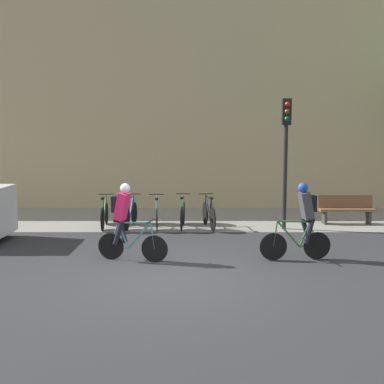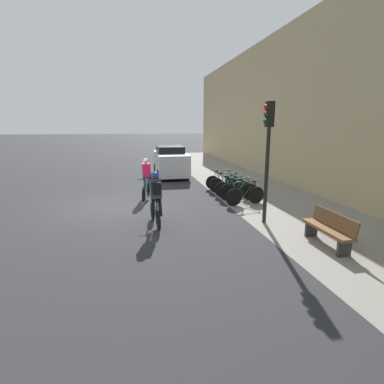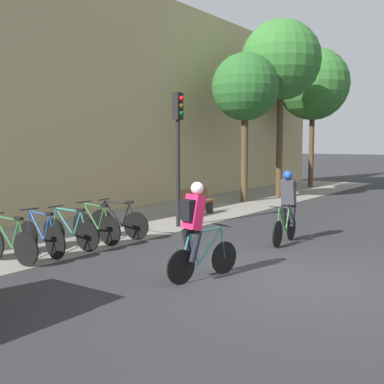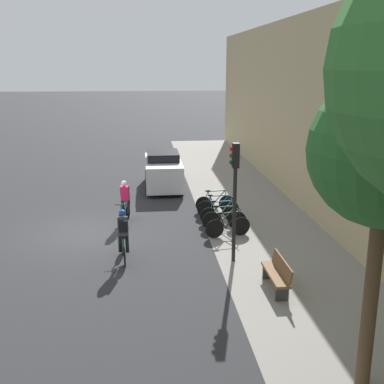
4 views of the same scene
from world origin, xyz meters
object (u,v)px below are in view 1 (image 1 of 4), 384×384
object	(u,v)px
cyclist_grey	(303,218)
cyclist_pink	(124,219)
parked_bike_1	(130,214)
parked_bike_3	(182,214)
parked_bike_0	(104,214)
traffic_light_pole	(285,140)
bench	(345,209)
parked_bike_4	(208,214)
parked_bike_2	(156,214)

from	to	relation	value
cyclist_grey	cyclist_pink	bearing A→B (deg)	-178.92
parked_bike_1	parked_bike_3	size ratio (longest dim) A/B	1.02
cyclist_grey	parked_bike_0	world-z (taller)	cyclist_grey
parked_bike_1	traffic_light_pole	world-z (taller)	traffic_light_pole
cyclist_pink	bench	distance (m)	7.76
traffic_light_pole	bench	world-z (taller)	traffic_light_pole
parked_bike_4	traffic_light_pole	world-z (taller)	traffic_light_pole
cyclist_pink	cyclist_grey	distance (m)	4.00
parked_bike_2	traffic_light_pole	world-z (taller)	traffic_light_pole
parked_bike_0	parked_bike_3	xyz separation A→B (m)	(2.36, 0.00, 0.01)
traffic_light_pole	parked_bike_0	bearing A→B (deg)	177.65
parked_bike_1	cyclist_grey	bearing A→B (deg)	-40.45
parked_bike_0	parked_bike_3	size ratio (longest dim) A/B	1.00
cyclist_grey	parked_bike_0	size ratio (longest dim) A/B	1.03
parked_bike_1	parked_bike_2	bearing A→B (deg)	-0.04
bench	traffic_light_pole	bearing A→B (deg)	-157.94
bench	parked_bike_3	bearing A→B (deg)	-172.96
parked_bike_0	parked_bike_4	xyz separation A→B (m)	(3.15, 0.00, 0.01)
parked_bike_2	parked_bike_0	bearing A→B (deg)	179.98
cyclist_pink	parked_bike_3	bearing A→B (deg)	72.16
parked_bike_2	traffic_light_pole	size ratio (longest dim) A/B	0.44
parked_bike_3	traffic_light_pole	size ratio (longest dim) A/B	0.44
cyclist_pink	parked_bike_1	world-z (taller)	cyclist_pink
cyclist_pink	parked_bike_0	distance (m)	3.99
parked_bike_3	traffic_light_pole	world-z (taller)	traffic_light_pole
parked_bike_0	cyclist_grey	bearing A→B (deg)	-35.83
cyclist_pink	parked_bike_4	bearing A→B (deg)	62.06
cyclist_grey	parked_bike_4	distance (m)	4.24
cyclist_pink	traffic_light_pole	xyz separation A→B (m)	(4.24, 3.56, 1.70)
cyclist_pink	parked_bike_2	world-z (taller)	cyclist_pink
cyclist_pink	parked_bike_2	distance (m)	3.85
cyclist_pink	bench	xyz separation A→B (m)	(6.36, 4.42, -0.47)
parked_bike_3	traffic_light_pole	bearing A→B (deg)	-4.20
cyclist_pink	parked_bike_0	size ratio (longest dim) A/B	1.02
bench	parked_bike_0	bearing A→B (deg)	-175.16
parked_bike_2	traffic_light_pole	xyz separation A→B (m)	(3.81, -0.22, 2.24)
cyclist_grey	parked_bike_0	bearing A→B (deg)	144.17
parked_bike_4	bench	distance (m)	4.40
parked_bike_3	parked_bike_4	xyz separation A→B (m)	(0.79, -0.00, -0.00)
cyclist_grey	bench	xyz separation A→B (m)	(2.36, 4.35, -0.47)
parked_bike_2	parked_bike_1	bearing A→B (deg)	179.96
parked_bike_2	bench	world-z (taller)	parked_bike_2
cyclist_pink	parked_bike_3	distance (m)	4.01
parked_bike_4	bench	size ratio (longest dim) A/B	0.99
parked_bike_0	traffic_light_pole	xyz separation A→B (m)	(5.38, -0.22, 2.24)
cyclist_pink	bench	size ratio (longest dim) A/B	1.01
cyclist_pink	parked_bike_3	size ratio (longest dim) A/B	1.02
cyclist_grey	bench	size ratio (longest dim) A/B	1.02
parked_bike_0	traffic_light_pole	bearing A→B (deg)	-2.35
parked_bike_0	bench	bearing A→B (deg)	4.84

